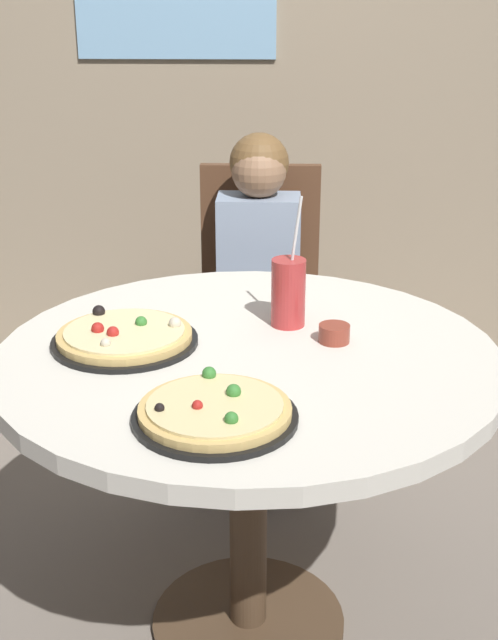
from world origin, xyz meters
TOP-DOWN VIEW (x-y plane):
  - ground_plane at (0.00, 0.00)m, footprint 8.00×8.00m
  - wall_with_window at (-0.00, 1.79)m, footprint 5.20×0.14m
  - dining_table at (0.00, 0.00)m, footprint 1.11×1.11m
  - chair_wooden at (0.00, 0.98)m, footprint 0.40×0.40m
  - diner_child at (-0.00, 0.80)m, footprint 0.26×0.41m
  - pizza_veggie at (-0.05, -0.33)m, footprint 0.31×0.31m
  - pizza_cheese at (-0.28, 0.02)m, footprint 0.33×0.33m
  - soda_cup at (0.09, 0.15)m, footprint 0.08×0.08m
  - sauce_bowl at (0.19, 0.05)m, footprint 0.07×0.07m

SIDE VIEW (x-z plane):
  - ground_plane at x=0.00m, z-range 0.00..0.00m
  - diner_child at x=0.00m, z-range -0.06..1.02m
  - chair_wooden at x=0.00m, z-range 0.06..1.01m
  - dining_table at x=0.00m, z-range 0.26..1.01m
  - pizza_veggie at x=-0.05m, z-range 0.74..0.79m
  - pizza_cheese at x=-0.28m, z-range 0.74..0.79m
  - sauce_bowl at x=0.19m, z-range 0.75..0.79m
  - soda_cup at x=0.09m, z-range 0.68..0.99m
  - wall_with_window at x=0.00m, z-range 0.00..2.90m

